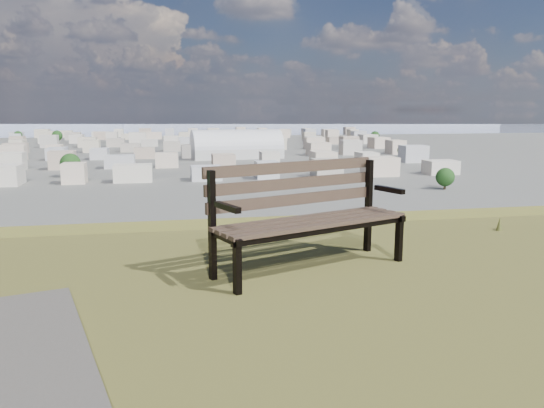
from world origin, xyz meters
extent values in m
cube|color=#422F26|center=(-0.34, 1.85, 25.48)|extent=(1.86, 0.79, 0.04)
cube|color=#422F26|center=(-0.39, 1.97, 25.48)|extent=(1.86, 0.79, 0.04)
cube|color=#422F26|center=(-0.44, 2.09, 25.48)|extent=(1.86, 0.79, 0.04)
cube|color=#422F26|center=(-0.48, 2.21, 25.48)|extent=(1.86, 0.79, 0.04)
cube|color=#422F26|center=(-0.51, 2.29, 25.65)|extent=(1.84, 0.74, 0.11)
cube|color=#422F26|center=(-0.52, 2.32, 25.81)|extent=(1.84, 0.74, 0.11)
cube|color=#422F26|center=(-0.53, 2.34, 25.97)|extent=(1.84, 0.74, 0.11)
cube|color=black|center=(-1.21, 1.49, 25.24)|extent=(0.07, 0.08, 0.48)
cube|color=black|center=(-1.38, 1.93, 25.50)|extent=(0.07, 0.08, 1.00)
cube|color=black|center=(-1.29, 1.69, 25.45)|extent=(0.25, 0.53, 0.05)
cube|color=black|center=(-1.27, 1.64, 25.72)|extent=(0.19, 0.39, 0.05)
cube|color=black|center=(0.54, 2.16, 25.24)|extent=(0.07, 0.08, 0.48)
cube|color=black|center=(0.37, 2.60, 25.50)|extent=(0.07, 0.08, 1.00)
cube|color=black|center=(0.46, 2.36, 25.45)|extent=(0.25, 0.53, 0.05)
cube|color=black|center=(0.48, 2.31, 25.72)|extent=(0.19, 0.39, 0.05)
cube|color=black|center=(-0.34, 1.84, 25.43)|extent=(1.85, 0.74, 0.04)
cube|color=black|center=(-0.49, 2.22, 25.43)|extent=(1.85, 0.74, 0.04)
cone|color=brown|center=(2.40, 3.20, 25.09)|extent=(0.08, 0.08, 0.18)
cube|color=#BBBAB6|center=(36.05, 290.72, 2.74)|extent=(51.04, 25.35, 5.48)
cylinder|color=white|center=(36.05, 290.72, 5.48)|extent=(51.04, 25.35, 20.82)
cube|color=beige|center=(-60.00, 200.00, 3.50)|extent=(11.00, 11.00, 7.00)
cube|color=#ADA294|center=(-36.00, 200.00, 3.50)|extent=(11.00, 11.00, 7.00)
cube|color=beige|center=(-12.00, 200.00, 3.50)|extent=(11.00, 11.00, 7.00)
cube|color=#B6B6BB|center=(12.00, 200.00, 3.50)|extent=(11.00, 11.00, 7.00)
cube|color=beige|center=(36.00, 200.00, 3.50)|extent=(11.00, 11.00, 7.00)
cube|color=tan|center=(60.00, 200.00, 3.50)|extent=(11.00, 11.00, 7.00)
cube|color=beige|center=(84.00, 200.00, 3.50)|extent=(11.00, 11.00, 7.00)
cube|color=#BBB4A9|center=(108.00, 200.00, 3.50)|extent=(11.00, 11.00, 7.00)
cube|color=beige|center=(-72.00, 250.00, 3.50)|extent=(11.00, 11.00, 7.00)
cube|color=#B6B6BB|center=(-48.00, 250.00, 3.50)|extent=(11.00, 11.00, 7.00)
cube|color=beige|center=(-24.00, 250.00, 3.50)|extent=(11.00, 11.00, 7.00)
cube|color=tan|center=(0.00, 250.00, 3.50)|extent=(11.00, 11.00, 7.00)
cube|color=beige|center=(24.00, 250.00, 3.50)|extent=(11.00, 11.00, 7.00)
cube|color=#BBB4A9|center=(48.00, 250.00, 3.50)|extent=(11.00, 11.00, 7.00)
cube|color=beige|center=(72.00, 250.00, 3.50)|extent=(11.00, 11.00, 7.00)
cube|color=#ADA294|center=(96.00, 250.00, 3.50)|extent=(11.00, 11.00, 7.00)
cube|color=beige|center=(120.00, 250.00, 3.50)|extent=(11.00, 11.00, 7.00)
cube|color=tan|center=(-84.00, 300.00, 3.50)|extent=(11.00, 11.00, 7.00)
cube|color=beige|center=(-60.00, 300.00, 3.50)|extent=(11.00, 11.00, 7.00)
cube|color=#BBB4A9|center=(-36.00, 300.00, 3.50)|extent=(11.00, 11.00, 7.00)
cube|color=beige|center=(-12.00, 300.00, 3.50)|extent=(11.00, 11.00, 7.00)
cube|color=#ADA294|center=(12.00, 300.00, 3.50)|extent=(11.00, 11.00, 7.00)
cube|color=beige|center=(36.00, 300.00, 3.50)|extent=(11.00, 11.00, 7.00)
cube|color=#B6B6BB|center=(60.00, 300.00, 3.50)|extent=(11.00, 11.00, 7.00)
cube|color=beige|center=(84.00, 300.00, 3.50)|extent=(11.00, 11.00, 7.00)
cube|color=tan|center=(108.00, 300.00, 3.50)|extent=(11.00, 11.00, 7.00)
cube|color=beige|center=(132.00, 300.00, 3.50)|extent=(11.00, 11.00, 7.00)
cube|color=#ADA294|center=(-96.00, 350.00, 3.50)|extent=(11.00, 11.00, 7.00)
cube|color=beige|center=(-72.00, 350.00, 3.50)|extent=(11.00, 11.00, 7.00)
cube|color=#B6B6BB|center=(-48.00, 350.00, 3.50)|extent=(11.00, 11.00, 7.00)
cube|color=beige|center=(-24.00, 350.00, 3.50)|extent=(11.00, 11.00, 7.00)
cube|color=tan|center=(0.00, 350.00, 3.50)|extent=(11.00, 11.00, 7.00)
cube|color=beige|center=(24.00, 350.00, 3.50)|extent=(11.00, 11.00, 7.00)
cube|color=#BBB4A9|center=(48.00, 350.00, 3.50)|extent=(11.00, 11.00, 7.00)
cube|color=beige|center=(72.00, 350.00, 3.50)|extent=(11.00, 11.00, 7.00)
cube|color=#ADA294|center=(96.00, 350.00, 3.50)|extent=(11.00, 11.00, 7.00)
cube|color=beige|center=(120.00, 350.00, 3.50)|extent=(11.00, 11.00, 7.00)
cube|color=#B6B6BB|center=(144.00, 350.00, 3.50)|extent=(11.00, 11.00, 7.00)
cube|color=beige|center=(-108.00, 400.00, 3.50)|extent=(11.00, 11.00, 7.00)
cube|color=#BBB4A9|center=(-84.00, 400.00, 3.50)|extent=(11.00, 11.00, 7.00)
cube|color=beige|center=(-60.00, 400.00, 3.50)|extent=(11.00, 11.00, 7.00)
cube|color=#ADA294|center=(-36.00, 400.00, 3.50)|extent=(11.00, 11.00, 7.00)
cube|color=beige|center=(-12.00, 400.00, 3.50)|extent=(11.00, 11.00, 7.00)
cube|color=#B6B6BB|center=(12.00, 400.00, 3.50)|extent=(11.00, 11.00, 7.00)
cube|color=beige|center=(36.00, 400.00, 3.50)|extent=(11.00, 11.00, 7.00)
cube|color=tan|center=(60.00, 400.00, 3.50)|extent=(11.00, 11.00, 7.00)
cube|color=beige|center=(84.00, 400.00, 3.50)|extent=(11.00, 11.00, 7.00)
cube|color=#BBB4A9|center=(108.00, 400.00, 3.50)|extent=(11.00, 11.00, 7.00)
cube|color=beige|center=(132.00, 400.00, 3.50)|extent=(11.00, 11.00, 7.00)
cube|color=#ADA294|center=(156.00, 400.00, 3.50)|extent=(11.00, 11.00, 7.00)
cube|color=beige|center=(-120.00, 450.00, 3.50)|extent=(11.00, 11.00, 7.00)
cube|color=tan|center=(-96.00, 450.00, 3.50)|extent=(11.00, 11.00, 7.00)
cube|color=beige|center=(-72.00, 450.00, 3.50)|extent=(11.00, 11.00, 7.00)
cube|color=#BBB4A9|center=(-48.00, 450.00, 3.50)|extent=(11.00, 11.00, 7.00)
cube|color=beige|center=(-24.00, 450.00, 3.50)|extent=(11.00, 11.00, 7.00)
cube|color=#ADA294|center=(0.00, 450.00, 3.50)|extent=(11.00, 11.00, 7.00)
cube|color=beige|center=(24.00, 450.00, 3.50)|extent=(11.00, 11.00, 7.00)
cube|color=#B6B6BB|center=(48.00, 450.00, 3.50)|extent=(11.00, 11.00, 7.00)
cube|color=beige|center=(72.00, 450.00, 3.50)|extent=(11.00, 11.00, 7.00)
cube|color=tan|center=(96.00, 450.00, 3.50)|extent=(11.00, 11.00, 7.00)
cube|color=beige|center=(120.00, 450.00, 3.50)|extent=(11.00, 11.00, 7.00)
cube|color=#BBB4A9|center=(144.00, 450.00, 3.50)|extent=(11.00, 11.00, 7.00)
cube|color=beige|center=(168.00, 450.00, 3.50)|extent=(11.00, 11.00, 7.00)
cube|color=#B6B6BB|center=(-132.00, 500.00, 3.50)|extent=(11.00, 11.00, 7.00)
cube|color=beige|center=(-108.00, 500.00, 3.50)|extent=(11.00, 11.00, 7.00)
cube|color=tan|center=(-84.00, 500.00, 3.50)|extent=(11.00, 11.00, 7.00)
cube|color=beige|center=(-60.00, 500.00, 3.50)|extent=(11.00, 11.00, 7.00)
cube|color=#BBB4A9|center=(-36.00, 500.00, 3.50)|extent=(11.00, 11.00, 7.00)
cube|color=beige|center=(-12.00, 500.00, 3.50)|extent=(11.00, 11.00, 7.00)
cube|color=#ADA294|center=(12.00, 500.00, 3.50)|extent=(11.00, 11.00, 7.00)
cube|color=beige|center=(36.00, 500.00, 3.50)|extent=(11.00, 11.00, 7.00)
cube|color=#B6B6BB|center=(60.00, 500.00, 3.50)|extent=(11.00, 11.00, 7.00)
cube|color=beige|center=(84.00, 500.00, 3.50)|extent=(11.00, 11.00, 7.00)
cube|color=tan|center=(108.00, 500.00, 3.50)|extent=(11.00, 11.00, 7.00)
cube|color=beige|center=(132.00, 500.00, 3.50)|extent=(11.00, 11.00, 7.00)
cube|color=#BBB4A9|center=(156.00, 500.00, 3.50)|extent=(11.00, 11.00, 7.00)
cube|color=beige|center=(180.00, 500.00, 3.50)|extent=(11.00, 11.00, 7.00)
cube|color=#B6B6BB|center=(-144.00, 550.00, 3.50)|extent=(11.00, 11.00, 7.00)
cube|color=beige|center=(-120.00, 550.00, 3.50)|extent=(11.00, 11.00, 7.00)
cube|color=tan|center=(-96.00, 550.00, 3.50)|extent=(11.00, 11.00, 7.00)
cube|color=beige|center=(-72.00, 550.00, 3.50)|extent=(11.00, 11.00, 7.00)
cube|color=#BBB4A9|center=(-48.00, 550.00, 3.50)|extent=(11.00, 11.00, 7.00)
cube|color=beige|center=(-24.00, 550.00, 3.50)|extent=(11.00, 11.00, 7.00)
cube|color=#ADA294|center=(0.00, 550.00, 3.50)|extent=(11.00, 11.00, 7.00)
cube|color=beige|center=(24.00, 550.00, 3.50)|extent=(11.00, 11.00, 7.00)
cube|color=#B6B6BB|center=(48.00, 550.00, 3.50)|extent=(11.00, 11.00, 7.00)
cube|color=beige|center=(72.00, 550.00, 3.50)|extent=(11.00, 11.00, 7.00)
cube|color=tan|center=(96.00, 550.00, 3.50)|extent=(11.00, 11.00, 7.00)
cube|color=beige|center=(120.00, 550.00, 3.50)|extent=(11.00, 11.00, 7.00)
cube|color=#BBB4A9|center=(144.00, 550.00, 3.50)|extent=(11.00, 11.00, 7.00)
cube|color=beige|center=(168.00, 550.00, 3.50)|extent=(11.00, 11.00, 7.00)
cube|color=#ADA294|center=(192.00, 550.00, 3.50)|extent=(11.00, 11.00, 7.00)
cylinder|color=#372A1B|center=(90.00, 160.00, 1.05)|extent=(0.80, 0.80, 2.10)
sphere|color=#183412|center=(90.00, 160.00, 4.20)|extent=(6.30, 6.30, 6.30)
cylinder|color=#372A1B|center=(-40.00, 220.00, 1.35)|extent=(0.80, 0.80, 2.70)
sphere|color=#183412|center=(-40.00, 220.00, 5.40)|extent=(8.10, 8.10, 8.10)
cylinder|color=#372A1B|center=(130.00, 280.00, 0.97)|extent=(0.80, 0.80, 1.95)
sphere|color=#183412|center=(130.00, 280.00, 3.90)|extent=(5.85, 5.85, 5.85)
cylinder|color=#372A1B|center=(60.00, 400.00, 1.12)|extent=(0.80, 0.80, 2.25)
sphere|color=#183412|center=(60.00, 400.00, 4.50)|extent=(6.75, 6.75, 6.75)
cylinder|color=#372A1B|center=(-90.00, 460.00, 1.43)|extent=(0.80, 0.80, 2.85)
sphere|color=#183412|center=(-90.00, 460.00, 5.70)|extent=(8.55, 8.55, 8.55)
cylinder|color=#372A1B|center=(-130.00, 500.00, 1.20)|extent=(0.80, 0.80, 2.40)
sphere|color=#183412|center=(-130.00, 500.00, 4.80)|extent=(7.20, 7.20, 7.20)
cylinder|color=#372A1B|center=(40.00, 300.00, 1.05)|extent=(0.80, 0.80, 2.10)
sphere|color=#183412|center=(40.00, 300.00, 4.20)|extent=(6.30, 6.30, 6.30)
cylinder|color=#372A1B|center=(170.00, 420.00, 1.27)|extent=(0.80, 0.80, 2.55)
sphere|color=#183412|center=(170.00, 420.00, 5.10)|extent=(7.65, 7.65, 7.65)
cube|color=#858FA9|center=(0.00, 900.00, 0.00)|extent=(2400.00, 700.00, 0.12)
cube|color=#A1A9C8|center=(150.00, 1390.00, 22.50)|extent=(700.00, 220.00, 45.00)
cube|color=#A1A9C8|center=(650.00, 1430.00, 30.00)|extent=(500.00, 220.00, 60.00)
camera|label=1|loc=(-1.75, -2.74, 26.53)|focal=35.00mm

